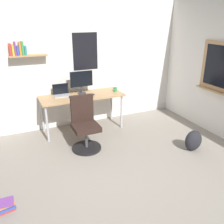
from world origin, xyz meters
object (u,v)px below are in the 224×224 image
keyboard (79,96)px  coffee_mug (115,89)px  monitor_primary (81,81)px  backpack (193,141)px  laptop (61,93)px  book_stack_on_floor (5,206)px  computer_mouse (92,94)px  desk (82,99)px  office_chair (85,127)px

keyboard → coffee_mug: 0.81m
monitor_primary → backpack: size_ratio=1.22×
laptop → coffee_mug: (1.10, -0.18, -0.01)m
book_stack_on_floor → computer_mouse: bearing=44.2°
monitor_primary → keyboard: 0.34m
laptop → coffee_mug: bearing=-9.3°
desk → keyboard: (-0.08, -0.08, 0.08)m
desk → laptop: 0.42m
keyboard → coffee_mug: bearing=3.5°
laptop → backpack: (1.86, -1.79, -0.61)m
monitor_primary → coffee_mug: size_ratio=5.04×
backpack → coffee_mug: bearing=115.3°
desk → computer_mouse: size_ratio=15.93×
desk → monitor_primary: monitor_primary is taller
laptop → book_stack_on_floor: bearing=-121.7°
monitor_primary → laptop: bearing=173.4°
coffee_mug → backpack: (0.76, -1.61, -0.60)m
book_stack_on_floor → monitor_primary: bearing=49.7°
laptop → book_stack_on_floor: 2.44m
backpack → book_stack_on_floor: bearing=-176.5°
computer_mouse → backpack: size_ratio=0.27×
monitor_primary → backpack: (1.45, -1.74, -0.82)m
office_chair → backpack: office_chair is taller
book_stack_on_floor → desk: bearing=48.8°
keyboard → coffee_mug: coffee_mug is taller
laptop → monitor_primary: size_ratio=0.67×
office_chair → backpack: 1.92m
desk → keyboard: bearing=-136.2°
book_stack_on_floor → backpack: bearing=3.5°
monitor_primary → keyboard: bearing=-124.3°
office_chair → computer_mouse: size_ratio=9.13×
keyboard → backpack: 2.28m
laptop → computer_mouse: laptop is taller
computer_mouse → book_stack_on_floor: bearing=-135.8°
desk → office_chair: 0.83m
office_chair → coffee_mug: (0.93, 0.73, 0.38)m
office_chair → monitor_primary: bearing=74.2°
office_chair → book_stack_on_floor: (-1.39, -1.07, -0.34)m
office_chair → keyboard: 0.77m
laptop → backpack: size_ratio=0.82×
office_chair → monitor_primary: monitor_primary is taller
desk → computer_mouse: (0.20, -0.08, 0.09)m
book_stack_on_floor → coffee_mug: bearing=37.7°
computer_mouse → coffee_mug: 0.53m
computer_mouse → book_stack_on_floor: 2.60m
office_chair → book_stack_on_floor: bearing=-142.5°
computer_mouse → coffee_mug: bearing=5.4°
laptop → computer_mouse: (0.57, -0.23, -0.04)m
office_chair → backpack: size_ratio=2.50×
office_chair → backpack: bearing=-27.5°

